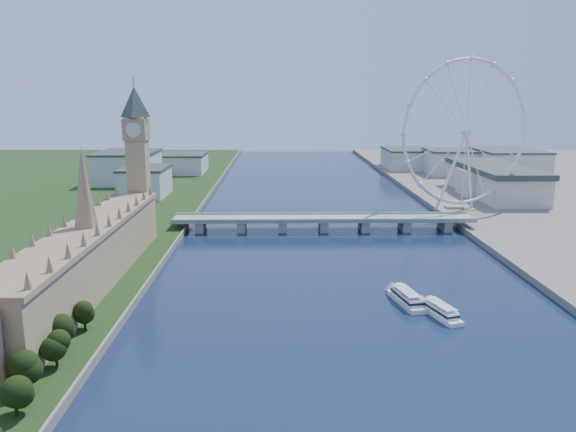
{
  "coord_description": "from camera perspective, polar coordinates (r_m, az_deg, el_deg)",
  "views": [
    {
      "loc": [
        -33.05,
        -101.86,
        96.67
      ],
      "look_at": [
        -27.63,
        210.0,
        29.93
      ],
      "focal_mm": 35.0,
      "sensor_mm": 36.0,
      "label": 1
    }
  ],
  "objects": [
    {
      "name": "parliament_range",
      "position": [
        298.39,
        -19.56,
        -3.83
      ],
      "size": [
        24.0,
        200.0,
        70.0
      ],
      "color": "tan",
      "rests_on": "ground"
    },
    {
      "name": "big_ben",
      "position": [
        392.7,
        -15.11,
        7.27
      ],
      "size": [
        20.02,
        20.02,
        110.0
      ],
      "color": "tan",
      "rests_on": "ground"
    },
    {
      "name": "westminster_bridge",
      "position": [
        413.14,
        3.62,
        -0.54
      ],
      "size": [
        220.0,
        22.0,
        9.5
      ],
      "color": "gray",
      "rests_on": "ground"
    },
    {
      "name": "london_eye",
      "position": [
        482.76,
        17.67,
        8.05
      ],
      "size": [
        113.6,
        39.12,
        124.3
      ],
      "color": "silver",
      "rests_on": "ground"
    },
    {
      "name": "county_hall",
      "position": [
        579.22,
        20.08,
        1.73
      ],
      "size": [
        54.0,
        144.0,
        35.0
      ],
      "primitive_type": null,
      "color": "beige",
      "rests_on": "ground"
    },
    {
      "name": "city_skyline",
      "position": [
        670.62,
        5.22,
        5.2
      ],
      "size": [
        505.0,
        280.0,
        32.0
      ],
      "color": "beige",
      "rests_on": "ground"
    },
    {
      "name": "tour_boat_near",
      "position": [
        275.92,
        11.92,
        -8.7
      ],
      "size": [
        14.53,
        32.97,
        7.09
      ],
      "primitive_type": null,
      "rotation": [
        0.0,
        0.0,
        0.2
      ],
      "color": "silver",
      "rests_on": "ground"
    },
    {
      "name": "tour_boat_far",
      "position": [
        264.35,
        15.19,
        -9.82
      ],
      "size": [
        15.78,
        30.28,
        6.49
      ],
      "primitive_type": null,
      "rotation": [
        0.0,
        0.0,
        0.3
      ],
      "color": "white",
      "rests_on": "ground"
    }
  ]
}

